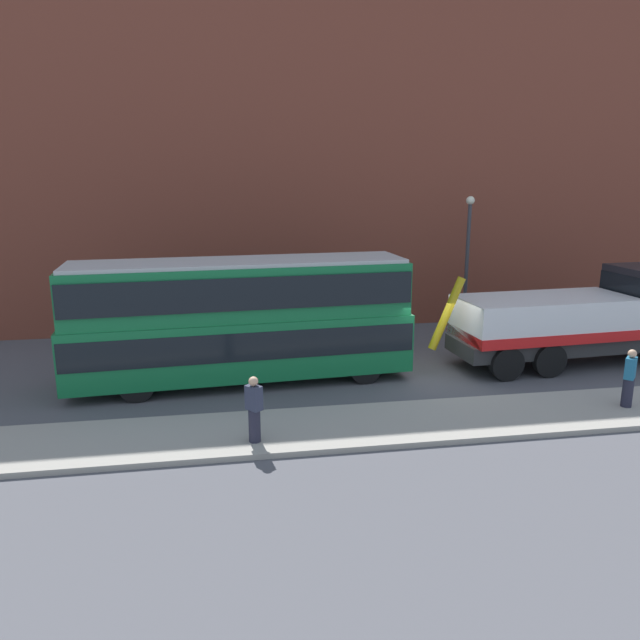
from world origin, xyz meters
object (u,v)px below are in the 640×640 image
Objects in this scene: double_decker_bus at (241,316)px; pedestrian_onlooker at (254,410)px; recovery_tow_truck at (588,316)px; street_lamp at (467,252)px; pedestrian_bystander at (629,379)px.

double_decker_bus reaches higher than pedestrian_onlooker.
recovery_tow_truck is 5.97m from street_lamp.
street_lamp is at bearing 23.91° from double_decker_bus.
pedestrian_bystander is 0.29× the size of street_lamp.
recovery_tow_truck is 1.75× the size of street_lamp.
double_decker_bus is 1.91× the size of street_lamp.
pedestrian_bystander is at bearing -26.00° from double_decker_bus.
recovery_tow_truck is 4.77m from pedestrian_bystander.
pedestrian_onlooker is (-12.26, -5.04, -0.77)m from recovery_tow_truck.
street_lamp is at bearing 7.89° from pedestrian_onlooker.
recovery_tow_truck is at bearing -15.95° from pedestrian_onlooker.
pedestrian_onlooker is 0.29× the size of street_lamp.
double_decker_bus is at bearing 176.35° from recovery_tow_truck.
double_decker_bus is 11.78m from pedestrian_bystander.
pedestrian_onlooker is at bearing -161.47° from recovery_tow_truck.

